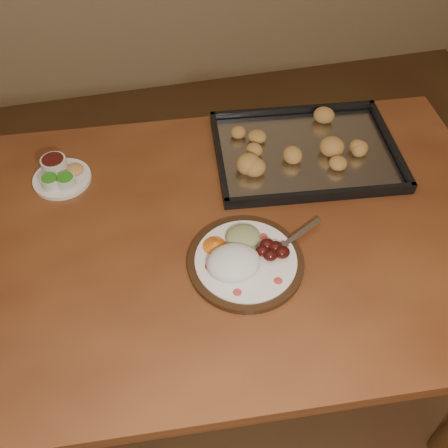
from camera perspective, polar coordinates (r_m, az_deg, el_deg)
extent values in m
plane|color=#543D1C|center=(1.75, -3.51, -23.97)|extent=(4.00, 4.00, 0.00)
cube|color=brown|center=(1.22, -1.99, -1.60)|extent=(1.56, 1.01, 0.04)
cylinder|color=#523418|center=(1.90, 17.55, 2.55)|extent=(0.07, 0.07, 0.71)
cylinder|color=black|center=(1.14, 2.50, -4.39)|extent=(0.27, 0.27, 0.02)
cylinder|color=white|center=(1.13, 2.51, -4.12)|extent=(0.23, 0.23, 0.01)
ellipsoid|color=red|center=(1.08, 1.52, -7.80)|extent=(0.02, 0.02, 0.00)
ellipsoid|color=red|center=(1.10, 6.20, -6.47)|extent=(0.02, 0.02, 0.00)
ellipsoid|color=red|center=(1.18, 4.53, -1.42)|extent=(0.02, 0.02, 0.00)
ellipsoid|color=red|center=(1.12, -1.74, -4.89)|extent=(0.02, 0.02, 0.00)
ellipsoid|color=white|center=(1.11, 1.10, -4.44)|extent=(0.14, 0.13, 0.06)
ellipsoid|color=#470E0A|center=(1.13, 5.34, -3.58)|extent=(0.03, 0.03, 0.03)
ellipsoid|color=#470E0A|center=(1.14, 5.90, -2.65)|extent=(0.03, 0.03, 0.03)
ellipsoid|color=#470E0A|center=(1.14, 4.93, -2.38)|extent=(0.03, 0.03, 0.03)
ellipsoid|color=#470E0A|center=(1.13, 6.67, -3.24)|extent=(0.03, 0.03, 0.03)
ellipsoid|color=#470E0A|center=(1.13, 4.41, -3.06)|extent=(0.03, 0.03, 0.03)
ellipsoid|color=tan|center=(1.16, 2.18, -1.47)|extent=(0.10, 0.09, 0.03)
cone|color=orange|center=(1.15, -0.96, -2.30)|extent=(0.08, 0.08, 0.03)
cube|color=silver|center=(1.19, 8.85, -0.96)|extent=(0.12, 0.07, 0.00)
cube|color=silver|center=(1.15, 6.52, -2.62)|extent=(0.04, 0.04, 0.00)
cylinder|color=silver|center=(1.14, 6.03, -3.48)|extent=(0.03, 0.02, 0.00)
cylinder|color=silver|center=(1.14, 5.82, -3.30)|extent=(0.03, 0.02, 0.00)
cylinder|color=silver|center=(1.15, 5.62, -3.12)|extent=(0.03, 0.02, 0.00)
cylinder|color=silver|center=(1.15, 5.41, -2.94)|extent=(0.03, 0.02, 0.00)
cylinder|color=white|center=(1.39, -18.00, 4.94)|extent=(0.15, 0.15, 0.01)
cylinder|color=silver|center=(1.36, -19.20, 4.56)|extent=(0.05, 0.05, 0.03)
cylinder|color=#2D8A1B|center=(1.35, -19.35, 4.99)|extent=(0.04, 0.04, 0.00)
cylinder|color=silver|center=(1.35, -17.59, 4.66)|extent=(0.05, 0.05, 0.03)
cylinder|color=#2D8A1B|center=(1.34, -17.73, 5.09)|extent=(0.04, 0.04, 0.00)
cylinder|color=silver|center=(1.40, -18.81, 6.43)|extent=(0.07, 0.07, 0.04)
cylinder|color=#3C0E0B|center=(1.39, -19.00, 7.00)|extent=(0.06, 0.06, 0.00)
ellipsoid|color=#CD8048|center=(1.39, -16.68, 6.02)|extent=(0.05, 0.05, 0.02)
cube|color=black|center=(1.42, 9.26, 7.93)|extent=(0.53, 0.41, 0.01)
cube|color=black|center=(1.54, 7.88, 12.73)|extent=(0.49, 0.07, 0.02)
cube|color=black|center=(1.28, 11.05, 3.28)|extent=(0.49, 0.07, 0.02)
cube|color=black|center=(1.48, 18.48, 8.81)|extent=(0.05, 0.36, 0.02)
cube|color=black|center=(1.37, -0.55, 7.79)|extent=(0.05, 0.36, 0.02)
cube|color=silver|center=(1.41, 9.29, 8.13)|extent=(0.49, 0.38, 0.00)
ellipsoid|color=#B4813F|center=(1.41, 11.84, 8.91)|extent=(0.05, 0.05, 0.04)
ellipsoid|color=#B4813F|center=(1.46, 13.28, 10.05)|extent=(0.07, 0.07, 0.04)
ellipsoid|color=#B4813F|center=(1.48, 9.88, 11.37)|extent=(0.07, 0.07, 0.04)
ellipsoid|color=#B4813F|center=(1.44, 8.02, 10.30)|extent=(0.06, 0.06, 0.04)
ellipsoid|color=#B4813F|center=(1.43, 6.01, 10.47)|extent=(0.08, 0.08, 0.04)
ellipsoid|color=#B4813F|center=(1.39, 6.92, 8.99)|extent=(0.07, 0.07, 0.04)
ellipsoid|color=#B4813F|center=(1.36, 4.43, 7.90)|extent=(0.07, 0.07, 0.04)
ellipsoid|color=#B4813F|center=(1.32, 7.86, 6.33)|extent=(0.08, 0.08, 0.04)
ellipsoid|color=#B4813F|center=(1.35, 9.06, 7.09)|extent=(0.06, 0.06, 0.04)
ellipsoid|color=#B4813F|center=(1.35, 12.04, 6.53)|extent=(0.07, 0.07, 0.04)
ellipsoid|color=#B4813F|center=(1.39, 11.70, 8.25)|extent=(0.07, 0.07, 0.04)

